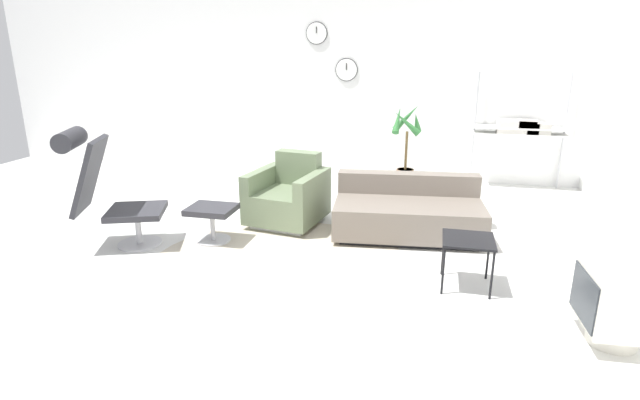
{
  "coord_description": "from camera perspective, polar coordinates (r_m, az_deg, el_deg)",
  "views": [
    {
      "loc": [
        1.31,
        -4.41,
        1.96
      ],
      "look_at": [
        0.27,
        0.03,
        0.55
      ],
      "focal_mm": 28.0,
      "sensor_mm": 36.0,
      "label": 1
    }
  ],
  "objects": [
    {
      "name": "wall_back",
      "position": [
        7.76,
        3.52,
        13.02
      ],
      "size": [
        12.0,
        0.09,
        2.8
      ],
      "color": "white",
      "rests_on": "ground_plane"
    },
    {
      "name": "round_rug",
      "position": [
        4.69,
        -4.74,
        -7.57
      ],
      "size": [
        2.5,
        2.5,
        0.01
      ],
      "color": "#BCB29E",
      "rests_on": "ground_plane"
    },
    {
      "name": "side_table",
      "position": [
        4.34,
        16.57,
        -4.83
      ],
      "size": [
        0.42,
        0.42,
        0.43
      ],
      "color": "black",
      "rests_on": "ground_plane"
    },
    {
      "name": "ottoman",
      "position": [
        5.28,
        -12.25,
        -1.77
      ],
      "size": [
        0.47,
        0.4,
        0.38
      ],
      "color": "#BCBCC1",
      "rests_on": "ground_plane"
    },
    {
      "name": "armchair_red",
      "position": [
        5.73,
        -3.61,
        0.21
      ],
      "size": [
        0.88,
        0.93,
        0.79
      ],
      "rotation": [
        0.0,
        0.0,
        2.98
      ],
      "color": "silver",
      "rests_on": "ground_plane"
    },
    {
      "name": "shelf_unit",
      "position": [
        7.58,
        22.16,
        7.62
      ],
      "size": [
        1.27,
        0.28,
        1.62
      ],
      "color": "#BCBCC1",
      "rests_on": "ground_plane"
    },
    {
      "name": "couch_low",
      "position": [
        5.46,
        10.01,
        -1.53
      ],
      "size": [
        1.64,
        1.01,
        0.61
      ],
      "rotation": [
        0.0,
        0.0,
        3.24
      ],
      "color": "black",
      "rests_on": "ground_plane"
    },
    {
      "name": "lounge_chair",
      "position": [
        5.37,
        -23.61,
        1.9
      ],
      "size": [
        1.02,
        0.79,
        1.2
      ],
      "rotation": [
        0.0,
        0.0,
        -1.21
      ],
      "color": "#BCBCC1",
      "rests_on": "ground_plane"
    },
    {
      "name": "potted_plant",
      "position": [
        7.27,
        9.77,
        5.71
      ],
      "size": [
        0.43,
        0.46,
        1.18
      ],
      "color": "brown",
      "rests_on": "ground_plane"
    },
    {
      "name": "crt_television",
      "position": [
        3.97,
        30.86,
        -10.16
      ],
      "size": [
        0.47,
        0.54,
        0.53
      ],
      "rotation": [
        0.0,
        0.0,
        1.64
      ],
      "color": "beige",
      "rests_on": "ground_plane"
    },
    {
      "name": "ground_plane",
      "position": [
        5.0,
        -3.1,
        -5.9
      ],
      "size": [
        12.0,
        12.0,
        0.0
      ],
      "primitive_type": "plane",
      "color": "silver"
    }
  ]
}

